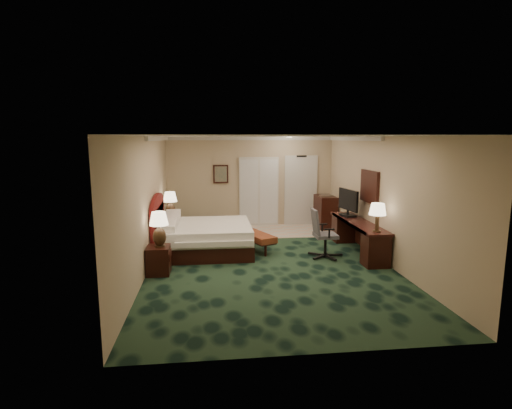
{
  "coord_description": "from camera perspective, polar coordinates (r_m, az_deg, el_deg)",
  "views": [
    {
      "loc": [
        -1.21,
        -8.24,
        2.66
      ],
      "look_at": [
        -0.19,
        0.6,
        1.18
      ],
      "focal_mm": 28.0,
      "sensor_mm": 36.0,
      "label": 1
    }
  ],
  "objects": [
    {
      "name": "lamp_far",
      "position": [
        10.8,
        -12.15,
        -0.04
      ],
      "size": [
        0.46,
        0.46,
        0.69
      ],
      "primitive_type": null,
      "rotation": [
        0.0,
        0.0,
        0.3
      ],
      "color": "black",
      "rests_on": "nightstand_far"
    },
    {
      "name": "wall_mirror",
      "position": [
        9.63,
        15.91,
        2.48
      ],
      "size": [
        0.05,
        0.95,
        0.75
      ],
      "primitive_type": "cube",
      "color": "white",
      "rests_on": "wall_right"
    },
    {
      "name": "ceiling",
      "position": [
        8.32,
        1.83,
        9.73
      ],
      "size": [
        5.0,
        7.5,
        0.0
      ],
      "primitive_type": "cube",
      "color": "white",
      "rests_on": "wall_back"
    },
    {
      "name": "closet_doors",
      "position": [
        12.14,
        0.41,
        1.84
      ],
      "size": [
        1.2,
        0.06,
        2.1
      ],
      "primitive_type": "cube",
      "color": "silver",
      "rests_on": "ground"
    },
    {
      "name": "tv",
      "position": [
        10.14,
        13.03,
        0.23
      ],
      "size": [
        0.22,
        0.87,
        0.68
      ],
      "primitive_type": "cube",
      "rotation": [
        0.0,
        0.0,
        0.17
      ],
      "color": "black",
      "rests_on": "desk"
    },
    {
      "name": "wall_left",
      "position": [
        8.44,
        -15.27,
        0.19
      ],
      "size": [
        0.0,
        7.5,
        2.7
      ],
      "primitive_type": "cube",
      "color": "tan",
      "rests_on": "ground"
    },
    {
      "name": "entry_door",
      "position": [
        12.37,
        6.4,
        1.93
      ],
      "size": [
        1.02,
        0.06,
        2.18
      ],
      "primitive_type": "cube",
      "color": "silver",
      "rests_on": "ground"
    },
    {
      "name": "wall_front",
      "position": [
        4.83,
        8.25,
        -6.4
      ],
      "size": [
        5.0,
        0.0,
        2.7
      ],
      "primitive_type": "cube",
      "color": "tan",
      "rests_on": "ground"
    },
    {
      "name": "crown_molding",
      "position": [
        8.32,
        1.83,
        9.39
      ],
      "size": [
        5.0,
        7.5,
        0.1
      ],
      "primitive_type": null,
      "color": "silver",
      "rests_on": "wall_back"
    },
    {
      "name": "nightstand_near",
      "position": [
        8.2,
        -13.74,
        -7.72
      ],
      "size": [
        0.44,
        0.51,
        0.55
      ],
      "primitive_type": "cube",
      "color": "black",
      "rests_on": "ground"
    },
    {
      "name": "headboard",
      "position": [
        9.52,
        -13.85,
        -2.7
      ],
      "size": [
        0.12,
        2.0,
        1.4
      ],
      "primitive_type": null,
      "color": "#51130F",
      "rests_on": "ground"
    },
    {
      "name": "wall_back",
      "position": [
        12.12,
        -0.78,
        3.25
      ],
      "size": [
        5.0,
        0.0,
        2.7
      ],
      "primitive_type": "cube",
      "color": "tan",
      "rests_on": "ground"
    },
    {
      "name": "desk_chair",
      "position": [
        9.09,
        9.92,
        -4.07
      ],
      "size": [
        0.65,
        0.61,
        1.11
      ],
      "primitive_type": null,
      "rotation": [
        0.0,
        0.0,
        0.01
      ],
      "color": "#44424E",
      "rests_on": "ground"
    },
    {
      "name": "desk_lamp",
      "position": [
        8.61,
        16.94,
        -1.78
      ],
      "size": [
        0.43,
        0.43,
        0.61
      ],
      "primitive_type": null,
      "rotation": [
        0.0,
        0.0,
        -0.27
      ],
      "color": "black",
      "rests_on": "desk"
    },
    {
      "name": "desk",
      "position": [
        9.69,
        14.34,
        -4.53
      ],
      "size": [
        0.55,
        2.56,
        0.74
      ],
      "primitive_type": "cube",
      "color": "black",
      "rests_on": "ground"
    },
    {
      "name": "floor",
      "position": [
        8.74,
        1.73,
        -8.27
      ],
      "size": [
        5.0,
        7.5,
        0.0
      ],
      "primitive_type": "cube",
      "color": "black",
      "rests_on": "ground"
    },
    {
      "name": "wall_right",
      "position": [
        9.13,
        17.51,
        0.76
      ],
      "size": [
        0.0,
        7.5,
        2.7
      ],
      "primitive_type": "cube",
      "color": "tan",
      "rests_on": "ground"
    },
    {
      "name": "tile_patch",
      "position": [
        11.64,
        4.08,
        -3.74
      ],
      "size": [
        3.2,
        1.7,
        0.01
      ],
      "primitive_type": "cube",
      "color": "beige",
      "rests_on": "ground"
    },
    {
      "name": "lamp_near",
      "position": [
        8.04,
        -13.66,
        -3.46
      ],
      "size": [
        0.47,
        0.47,
        0.69
      ],
      "primitive_type": null,
      "rotation": [
        0.0,
        0.0,
        0.32
      ],
      "color": "black",
      "rests_on": "nightstand_near"
    },
    {
      "name": "minibar",
      "position": [
        12.13,
        9.88,
        -1.03
      ],
      "size": [
        0.51,
        0.91,
        0.96
      ],
      "primitive_type": "cube",
      "color": "black",
      "rests_on": "ground"
    },
    {
      "name": "bed",
      "position": [
        9.51,
        -7.19,
        -4.77
      ],
      "size": [
        2.11,
        1.96,
        0.67
      ],
      "primitive_type": "cube",
      "color": "white",
      "rests_on": "ground"
    },
    {
      "name": "bed_bench",
      "position": [
        9.61,
        -0.04,
        -5.3
      ],
      "size": [
        0.91,
        1.31,
        0.42
      ],
      "primitive_type": "cube",
      "rotation": [
        0.0,
        0.0,
        0.43
      ],
      "color": "maroon",
      "rests_on": "ground"
    },
    {
      "name": "nightstand_far",
      "position": [
        10.96,
        -11.86,
        -3.25
      ],
      "size": [
        0.46,
        0.53,
        0.57
      ],
      "primitive_type": "cube",
      "color": "black",
      "rests_on": "ground"
    },
    {
      "name": "wall_art",
      "position": [
        12.0,
        -5.06,
        4.36
      ],
      "size": [
        0.45,
        0.06,
        0.55
      ],
      "primitive_type": "cube",
      "color": "#4A5F57",
      "rests_on": "wall_back"
    }
  ]
}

